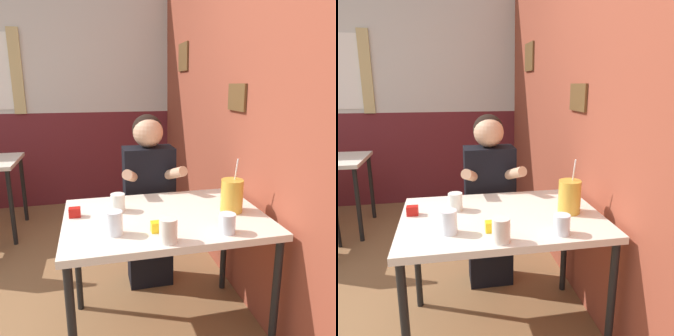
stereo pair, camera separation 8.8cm
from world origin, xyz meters
TOP-DOWN VIEW (x-y plane):
  - brick_wall_right at (1.50, 1.35)m, footprint 0.08×4.70m
  - back_wall at (-0.01, 2.73)m, footprint 5.93×0.09m
  - main_table at (0.90, 0.33)m, footprint 1.06×0.73m
  - person_seated at (0.90, 0.86)m, footprint 0.42×0.40m
  - cocktail_pitcher at (1.27, 0.30)m, footprint 0.12×0.12m
  - glass_near_pitcher at (0.62, 0.16)m, footprint 0.08×0.08m
  - glass_center at (0.66, 0.45)m, footprint 0.08×0.08m
  - glass_far_side at (0.84, 0.03)m, footprint 0.08×0.08m
  - glass_by_brick at (1.13, 0.05)m, footprint 0.08×0.08m
  - condiment_ketchup at (0.43, 0.42)m, footprint 0.06×0.04m
  - condiment_mustard at (0.82, 0.14)m, footprint 0.06×0.04m

SIDE VIEW (x-z plane):
  - person_seated at x=0.90m, z-range 0.03..1.26m
  - main_table at x=0.90m, z-range 0.30..1.03m
  - condiment_ketchup at x=0.43m, z-range 0.73..0.78m
  - condiment_mustard at x=0.82m, z-range 0.73..0.78m
  - glass_by_brick at x=1.13m, z-range 0.73..0.83m
  - glass_center at x=0.66m, z-range 0.73..0.83m
  - glass_far_side at x=0.84m, z-range 0.73..0.85m
  - glass_near_pitcher at x=0.62m, z-range 0.73..0.85m
  - cocktail_pitcher at x=1.27m, z-range 0.68..0.98m
  - brick_wall_right at x=1.50m, z-range 0.00..2.70m
  - back_wall at x=-0.01m, z-range 0.01..2.71m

